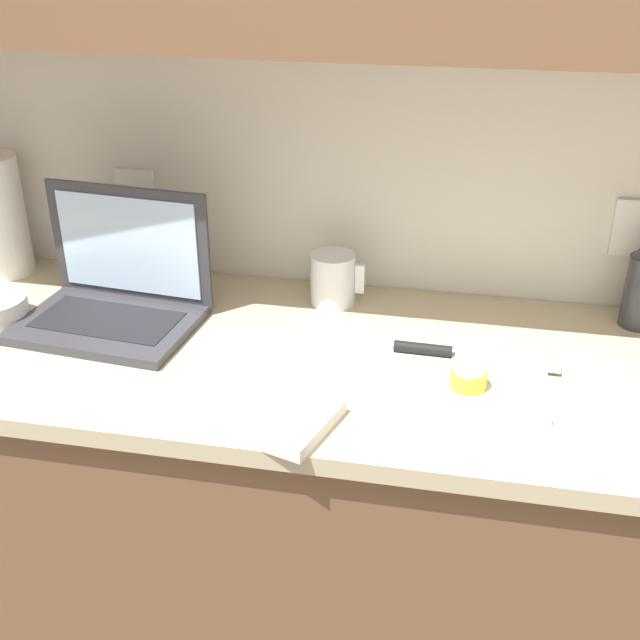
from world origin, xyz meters
TOP-DOWN VIEW (x-y plane):
  - counter_unit at (0.02, 0.00)m, footprint 2.58×0.64m
  - laptop at (-0.80, 0.06)m, footprint 0.37×0.28m
  - cutting_board at (-0.10, -0.02)m, footprint 0.33×0.27m
  - knife at (-0.12, 0.02)m, footprint 0.31×0.04m
  - lemon_half_cut at (-0.08, -0.08)m, footprint 0.06×0.06m
  - measuring_cup at (-0.38, 0.22)m, footprint 0.12×0.10m
  - dish_towel at (-0.41, -0.23)m, footprint 0.26×0.22m

SIDE VIEW (x-z plane):
  - counter_unit at x=0.02m, z-range 0.01..0.89m
  - cutting_board at x=-0.10m, z-range 0.88..0.89m
  - dish_towel at x=-0.41m, z-range 0.88..0.90m
  - knife at x=-0.12m, z-range 0.89..0.91m
  - lemon_half_cut at x=-0.08m, z-range 0.89..0.92m
  - measuring_cup at x=-0.38m, z-range 0.88..0.99m
  - laptop at x=-0.80m, z-range 0.81..1.07m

